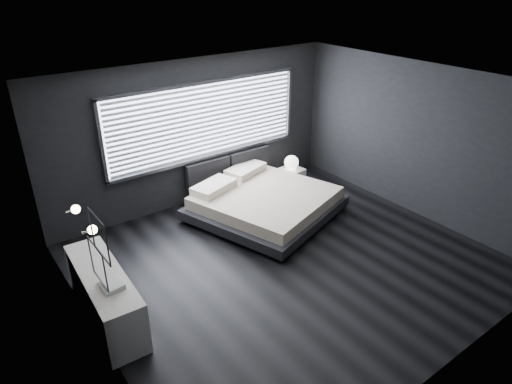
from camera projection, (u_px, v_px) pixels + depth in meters
room at (290, 182)px, 6.70m from camera, size 6.04×6.00×2.80m
window at (207, 121)px, 8.65m from camera, size 4.14×0.09×1.52m
headboard at (229, 167)px, 9.30m from camera, size 1.96×0.16×0.52m
sconce_near at (92, 230)px, 5.11m from camera, size 0.18×0.11×0.11m
sconce_far at (75, 209)px, 5.54m from camera, size 0.18×0.11×0.11m
wall_art_upper at (99, 237)px, 4.51m from camera, size 0.01×0.48×0.48m
wall_art_lower at (98, 264)px, 4.90m from camera, size 0.01×0.48×0.48m
bed at (264, 201)px, 8.56m from camera, size 2.97×2.90×0.62m
nightstand at (290, 176)px, 9.86m from camera, size 0.60×0.52×0.32m
orb_lamp at (291, 162)px, 9.75m from camera, size 0.31×0.31×0.31m
dresser at (106, 296)px, 5.99m from camera, size 0.60×1.85×0.73m
book_stack at (112, 285)px, 5.56m from camera, size 0.26×0.34×0.07m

